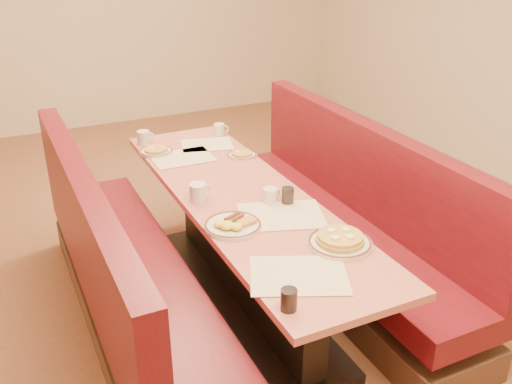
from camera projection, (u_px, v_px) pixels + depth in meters
name	position (u px, v px, depth m)	size (l,w,h in m)	color
ground	(243.00, 301.00, 3.64)	(8.00, 8.00, 0.00)	#9E6647
diner_table	(243.00, 251.00, 3.48)	(0.70, 2.50, 0.75)	black
booth_left	(124.00, 282.00, 3.20)	(0.55, 2.50, 1.05)	#4C3326
booth_right	(343.00, 228.00, 3.78)	(0.55, 2.50, 1.05)	#4C3326
placemat_near_left	(299.00, 275.00, 2.56)	(0.44, 0.33, 0.00)	beige
placemat_near_right	(281.00, 215.00, 3.09)	(0.45, 0.34, 0.00)	beige
placemat_far_left	(183.00, 157.00, 3.86)	(0.40, 0.30, 0.00)	beige
placemat_far_right	(207.00, 145.00, 4.08)	(0.36, 0.27, 0.00)	beige
pancake_plate	(340.00, 241.00, 2.79)	(0.32, 0.32, 0.07)	silver
eggs_plate	(233.00, 225.00, 2.96)	(0.30, 0.30, 0.06)	silver
extra_plate_mid	(242.00, 155.00, 3.88)	(0.20, 0.20, 0.04)	silver
extra_plate_far	(156.00, 151.00, 3.94)	(0.23, 0.23, 0.05)	silver
coffee_mug_a	(271.00, 195.00, 3.22)	(0.12, 0.08, 0.09)	silver
coffee_mug_b	(199.00, 192.00, 3.24)	(0.14, 0.10, 0.10)	silver
coffee_mug_c	(220.00, 129.00, 4.26)	(0.12, 0.08, 0.09)	silver
coffee_mug_d	(144.00, 137.00, 4.09)	(0.13, 0.09, 0.10)	silver
soda_tumbler_near	(289.00, 300.00, 2.32)	(0.07, 0.07, 0.10)	black
soda_tumbler_mid	(288.00, 196.00, 3.21)	(0.07, 0.07, 0.10)	black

